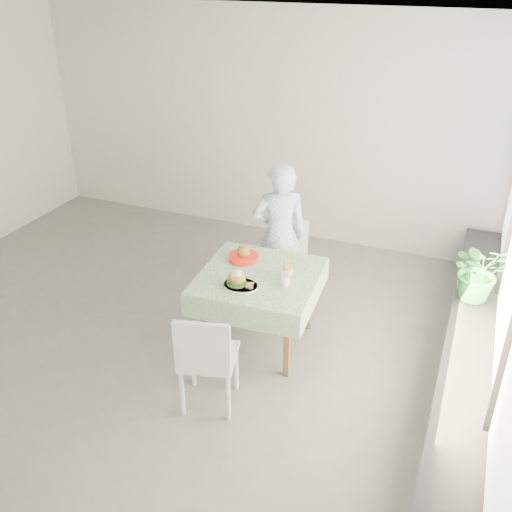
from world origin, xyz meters
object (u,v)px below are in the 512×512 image
at_px(cafe_table, 259,301).
at_px(chair_far, 286,278).
at_px(chair_near, 209,376).
at_px(diner, 280,235).
at_px(juice_cup_orange, 287,270).
at_px(main_dish, 239,281).
at_px(potted_plant, 480,271).

relative_size(cafe_table, chair_far, 1.28).
height_order(chair_near, diner, diner).
distance_m(cafe_table, juice_cup_orange, 0.43).
height_order(chair_near, juice_cup_orange, juice_cup_orange).
height_order(chair_far, chair_near, chair_near).
distance_m(chair_near, juice_cup_orange, 1.15).
bearing_deg(juice_cup_orange, main_dish, -136.82).
relative_size(cafe_table, diner, 0.72).
distance_m(chair_near, potted_plant, 2.56).
relative_size(main_dish, potted_plant, 0.55).
distance_m(chair_near, main_dish, 0.84).
relative_size(cafe_table, chair_near, 1.21).
distance_m(chair_far, diner, 0.50).
bearing_deg(chair_far, diner, -163.35).
distance_m(chair_near, diner, 1.78).
height_order(chair_far, diner, diner).
xyz_separation_m(cafe_table, chair_far, (-0.02, 0.81, -0.20)).
bearing_deg(main_dish, potted_plant, 27.53).
bearing_deg(potted_plant, main_dish, -152.47).
distance_m(cafe_table, main_dish, 0.43).
xyz_separation_m(cafe_table, potted_plant, (1.82, 0.74, 0.32)).
distance_m(main_dish, juice_cup_orange, 0.46).
bearing_deg(cafe_table, main_dish, -108.89).
distance_m(chair_far, chair_near, 1.73).
bearing_deg(cafe_table, juice_cup_orange, 13.51).
distance_m(chair_far, potted_plant, 1.91).
distance_m(cafe_table, potted_plant, 1.99).
bearing_deg(cafe_table, diner, 97.00).
distance_m(diner, potted_plant, 1.92).
relative_size(chair_far, main_dish, 2.74).
xyz_separation_m(diner, potted_plant, (1.92, -0.05, 0.02)).
xyz_separation_m(chair_far, juice_cup_orange, (0.27, -0.75, 0.54)).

